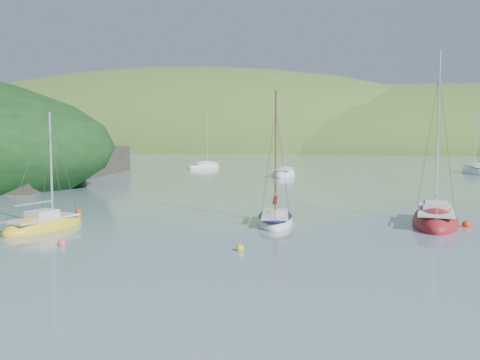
% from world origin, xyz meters
% --- Properties ---
extents(ground, '(700.00, 700.00, 0.00)m').
position_xyz_m(ground, '(0.00, 0.00, 0.00)').
color(ground, slate).
rests_on(ground, ground).
extents(shoreline_hills, '(690.00, 135.00, 56.00)m').
position_xyz_m(shoreline_hills, '(-9.66, 172.42, 0.00)').
color(shoreline_hills, '#395E24').
rests_on(shoreline_hills, ground).
extents(daysailer_white, '(2.83, 5.79, 8.54)m').
position_xyz_m(daysailer_white, '(2.22, 8.94, 0.20)').
color(daysailer_white, white).
rests_on(daysailer_white, ground).
extents(sloop_red, '(3.35, 7.75, 11.14)m').
position_xyz_m(sloop_red, '(11.50, 10.87, 0.21)').
color(sloop_red, maroon).
rests_on(sloop_red, ground).
extents(sailboat_yellow, '(3.40, 5.78, 7.20)m').
position_xyz_m(sailboat_yellow, '(-10.11, 4.08, 0.17)').
color(sailboat_yellow, yellow).
rests_on(sailboat_yellow, ground).
extents(distant_sloop_a, '(3.01, 7.97, 11.27)m').
position_xyz_m(distant_sloop_a, '(-2.60, 44.78, 0.19)').
color(distant_sloop_a, white).
rests_on(distant_sloop_a, ground).
extents(distant_sloop_b, '(3.74, 9.21, 12.88)m').
position_xyz_m(distant_sloop_b, '(22.26, 55.48, 0.21)').
color(distant_sloop_b, white).
rests_on(distant_sloop_b, ground).
extents(distant_sloop_c, '(4.95, 7.47, 10.06)m').
position_xyz_m(distant_sloop_c, '(-17.05, 57.48, 0.17)').
color(distant_sloop_c, white).
rests_on(distant_sloop_c, ground).
extents(mooring_buoys, '(24.94, 10.46, 0.49)m').
position_xyz_m(mooring_buoys, '(0.77, 6.71, 0.12)').
color(mooring_buoys, yellow).
rests_on(mooring_buoys, ground).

